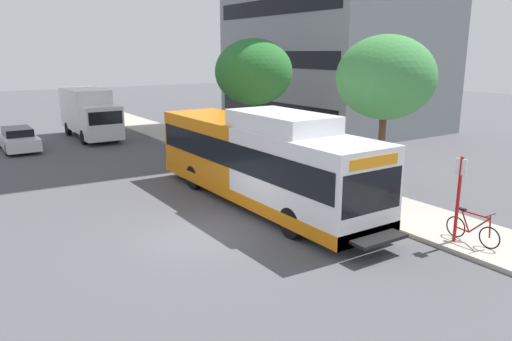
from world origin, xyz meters
TOP-DOWN VIEW (x-y plane):
  - ground_plane at (0.00, 8.00)m, footprint 120.00×120.00m
  - sidewalk_curb at (7.00, 6.00)m, footprint 3.00×56.00m
  - transit_bus at (3.52, 1.81)m, footprint 2.58×12.25m
  - bus_stop_sign_pole at (6.09, -4.89)m, footprint 0.10×0.36m
  - bicycle_parked at (6.41, -5.26)m, footprint 0.52×1.76m
  - street_tree_near_stop at (8.03, -0.10)m, footprint 3.77×3.77m
  - street_tree_mid_block at (8.01, 9.02)m, footprint 4.13×4.13m
  - parked_car_far_lane at (-2.52, 18.39)m, footprint 1.80×4.50m
  - box_truck_background at (2.22, 20.33)m, footprint 2.32×7.01m

SIDE VIEW (x-z plane):
  - ground_plane at x=0.00m, z-range 0.00..0.00m
  - sidewalk_curb at x=7.00m, z-range 0.00..0.14m
  - bicycle_parked at x=6.41m, z-range 0.05..1.07m
  - parked_car_far_lane at x=-2.52m, z-range 0.00..1.33m
  - bus_stop_sign_pole at x=6.09m, z-range 0.35..2.95m
  - transit_bus at x=3.52m, z-range -0.12..3.53m
  - box_truck_background at x=2.22m, z-range 0.12..3.37m
  - street_tree_mid_block at x=8.01m, z-range 1.50..7.77m
  - street_tree_near_stop at x=8.03m, z-range 1.62..7.82m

